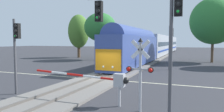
# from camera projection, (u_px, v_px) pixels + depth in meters

# --- Properties ---
(ground_plane) EXTENTS (220.00, 220.00, 0.00)m
(ground_plane) POSITION_uv_depth(u_px,v_px,m) (102.00, 79.00, 19.32)
(ground_plane) COLOR #333338
(road_centre_stripe) EXTENTS (44.00, 0.20, 0.01)m
(road_centre_stripe) POSITION_uv_depth(u_px,v_px,m) (102.00, 79.00, 19.32)
(road_centre_stripe) COLOR beige
(road_centre_stripe) RESTS_ON ground
(railway_track) EXTENTS (4.40, 80.00, 0.32)m
(railway_track) POSITION_uv_depth(u_px,v_px,m) (102.00, 78.00, 19.31)
(railway_track) COLOR slate
(railway_track) RESTS_ON ground
(commuter_train) EXTENTS (3.04, 61.72, 5.16)m
(commuter_train) POSITION_uv_depth(u_px,v_px,m) (157.00, 45.00, 47.16)
(commuter_train) COLOR #384C93
(commuter_train) RESTS_ON railway_track
(crossing_gate_near) EXTENTS (6.13, 0.40, 1.80)m
(crossing_gate_near) POSITION_uv_depth(u_px,v_px,m) (107.00, 80.00, 11.48)
(crossing_gate_near) COLOR #B7B7BC
(crossing_gate_near) RESTS_ON ground
(crossing_signal_mast) EXTENTS (1.36, 0.44, 3.72)m
(crossing_signal_mast) POSITION_uv_depth(u_px,v_px,m) (140.00, 67.00, 10.26)
(crossing_signal_mast) COLOR #B2B2B7
(crossing_signal_mast) RESTS_ON ground
(traffic_signal_far_side) EXTENTS (0.53, 0.38, 5.43)m
(traffic_signal_far_side) POSITION_uv_depth(u_px,v_px,m) (171.00, 40.00, 25.45)
(traffic_signal_far_side) COLOR #4C4C51
(traffic_signal_far_side) RESTS_ON ground
(traffic_signal_near_right) EXTENTS (4.51, 0.38, 5.91)m
(traffic_signal_near_right) POSITION_uv_depth(u_px,v_px,m) (145.00, 21.00, 9.35)
(traffic_signal_near_right) COLOR #4C4C51
(traffic_signal_near_right) RESTS_ON ground
(traffic_signal_median) EXTENTS (0.53, 0.38, 5.01)m
(traffic_signal_median) POSITION_uv_depth(u_px,v_px,m) (16.00, 44.00, 13.69)
(traffic_signal_median) COLOR #4C4C51
(traffic_signal_median) RESTS_ON ground
(pine_left_background) EXTENTS (4.50, 4.50, 9.26)m
(pine_left_background) POSITION_uv_depth(u_px,v_px,m) (79.00, 31.00, 44.79)
(pine_left_background) COLOR brown
(pine_left_background) RESTS_ON ground
(oak_behind_train) EXTENTS (5.98, 5.98, 8.86)m
(oak_behind_train) POSITION_uv_depth(u_px,v_px,m) (100.00, 27.00, 39.04)
(oak_behind_train) COLOR #4C3828
(oak_behind_train) RESTS_ON ground
(oak_far_right) EXTENTS (7.46, 7.46, 10.69)m
(oak_far_right) POSITION_uv_depth(u_px,v_px,m) (213.00, 21.00, 34.22)
(oak_far_right) COLOR brown
(oak_far_right) RESTS_ON ground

